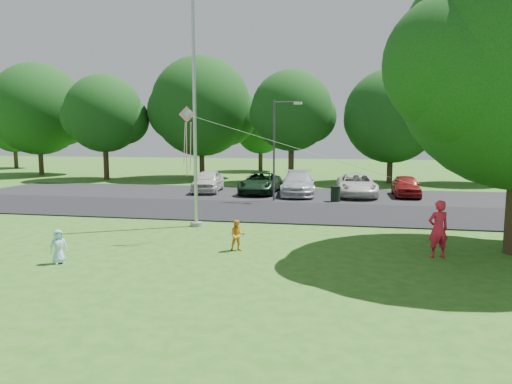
% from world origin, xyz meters
% --- Properties ---
extents(ground, '(120.00, 120.00, 0.00)m').
position_xyz_m(ground, '(0.00, 0.00, 0.00)').
color(ground, '#2C6219').
rests_on(ground, ground).
extents(park_road, '(60.00, 6.00, 0.06)m').
position_xyz_m(park_road, '(0.00, 9.00, 0.03)').
color(park_road, black).
rests_on(park_road, ground).
extents(parking_strip, '(42.00, 7.00, 0.06)m').
position_xyz_m(parking_strip, '(0.00, 15.50, 0.03)').
color(parking_strip, black).
rests_on(parking_strip, ground).
extents(flagpole, '(0.50, 0.50, 10.00)m').
position_xyz_m(flagpole, '(-3.50, 5.00, 4.17)').
color(flagpole, '#B7BABF').
rests_on(flagpole, ground).
extents(street_lamp, '(1.59, 0.28, 5.66)m').
position_xyz_m(street_lamp, '(-1.17, 12.51, 3.40)').
color(street_lamp, '#3F3F44').
rests_on(street_lamp, ground).
extents(trash_can, '(0.56, 0.56, 0.89)m').
position_xyz_m(trash_can, '(2.03, 12.79, 0.45)').
color(trash_can, black).
rests_on(trash_can, ground).
extents(tree_row, '(64.35, 11.94, 10.88)m').
position_xyz_m(tree_row, '(1.59, 24.23, 5.71)').
color(tree_row, '#332316').
rests_on(tree_row, ground).
extents(horizon_trees, '(77.46, 7.20, 7.02)m').
position_xyz_m(horizon_trees, '(4.06, 33.88, 4.30)').
color(horizon_trees, '#332316').
rests_on(horizon_trees, ground).
extents(parked_cars, '(14.18, 5.28, 1.44)m').
position_xyz_m(parked_cars, '(-0.15, 15.47, 0.74)').
color(parked_cars, silver).
rests_on(parked_cars, ground).
extents(woman, '(0.74, 0.60, 1.77)m').
position_xyz_m(woman, '(5.28, 1.71, 0.89)').
color(woman, red).
rests_on(woman, ground).
extents(child_yellow, '(0.59, 0.52, 1.02)m').
position_xyz_m(child_yellow, '(-0.91, 1.33, 0.51)').
color(child_yellow, orange).
rests_on(child_yellow, ground).
extents(child_blue, '(0.57, 0.58, 1.01)m').
position_xyz_m(child_blue, '(-5.70, -1.05, 0.50)').
color(child_blue, '#A6DBFF').
rests_on(child_blue, ground).
extents(kite, '(8.49, 0.97, 2.71)m').
position_xyz_m(kite, '(-2.63, 2.39, 3.92)').
color(kite, pink).
rests_on(kite, ground).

